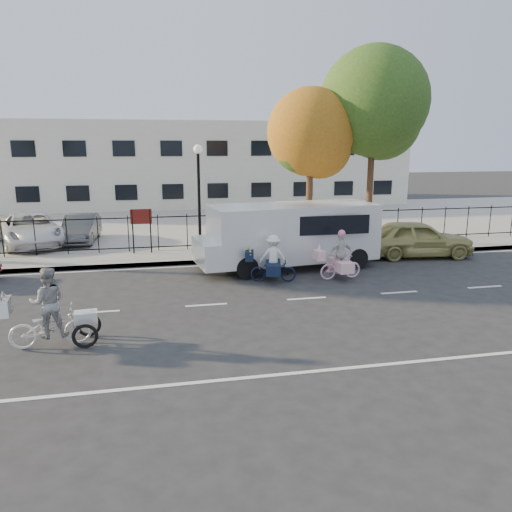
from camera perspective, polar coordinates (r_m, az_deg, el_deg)
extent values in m
plane|color=#333334|center=(14.41, -5.69, -5.61)|extent=(120.00, 120.00, 0.00)
cube|color=#A8A399|center=(19.23, -7.34, -0.73)|extent=(60.00, 0.10, 0.15)
cube|color=#A8A399|center=(20.25, -7.58, -0.05)|extent=(60.00, 2.20, 0.15)
cube|color=#A8A399|center=(28.99, -8.94, 3.77)|extent=(60.00, 15.60, 0.15)
cube|color=silver|center=(38.67, -9.90, 10.32)|extent=(34.00, 10.00, 6.00)
cylinder|color=black|center=(20.64, -6.51, 6.07)|extent=(0.12, 0.12, 4.00)
sphere|color=white|center=(20.50, -6.66, 12.05)|extent=(0.36, 0.36, 0.36)
cylinder|color=black|center=(20.72, -13.89, 2.73)|extent=(0.06, 0.06, 1.80)
cylinder|color=black|center=(20.70, -11.95, 2.82)|extent=(0.06, 0.06, 1.80)
cube|color=#59140F|center=(20.62, -13.00, 4.41)|extent=(0.85, 0.04, 0.60)
imported|color=silver|center=(12.33, -22.44, -7.49)|extent=(1.82, 0.78, 0.93)
imported|color=white|center=(12.15, -22.66, -4.95)|extent=(0.84, 0.69, 1.62)
cube|color=white|center=(12.28, -26.98, -5.21)|extent=(0.36, 0.59, 0.37)
cone|color=white|center=(12.33, -26.95, -3.94)|extent=(0.14, 0.14, 0.19)
cone|color=white|center=(12.10, -27.25, -4.27)|extent=(0.14, 0.14, 0.19)
torus|color=black|center=(12.00, -18.96, -8.66)|extent=(0.58, 0.14, 0.58)
torus|color=black|center=(12.67, -18.57, -7.48)|extent=(0.58, 0.14, 0.58)
cube|color=white|center=(12.22, -18.87, -6.61)|extent=(0.55, 0.41, 0.26)
imported|color=#FFC2DE|center=(17.18, 9.64, -1.17)|extent=(1.50, 0.52, 0.89)
imported|color=silver|center=(17.08, 9.69, 0.30)|extent=(0.84, 0.40, 1.40)
cube|color=beige|center=(16.75, 7.22, 0.11)|extent=(0.30, 0.51, 0.32)
cone|color=silver|center=(16.69, 7.25, 1.06)|extent=(0.11, 0.11, 0.28)
cube|color=beige|center=(17.17, 9.64, -1.03)|extent=(0.57, 1.19, 0.36)
sphere|color=pink|center=(16.95, 9.78, 2.56)|extent=(0.25, 0.25, 0.25)
imported|color=black|center=(16.65, 1.98, -1.60)|extent=(1.60, 0.86, 0.80)
imported|color=white|center=(16.54, 1.99, 0.05)|extent=(0.99, 0.71, 1.39)
cube|color=black|center=(16.55, -0.77, 0.04)|extent=(0.37, 0.53, 0.32)
cone|color=gold|center=(16.66, -0.87, 0.75)|extent=(0.11, 0.21, 0.29)
cone|color=gold|center=(16.36, -0.66, 0.53)|extent=(0.11, 0.21, 0.29)
cube|color=black|center=(16.63, 1.98, -1.31)|extent=(0.74, 1.23, 0.35)
cube|color=white|center=(18.40, 4.29, 2.77)|extent=(6.27, 2.96, 2.02)
cube|color=white|center=(17.89, -5.97, 0.62)|extent=(0.82, 2.24, 0.90)
cylinder|color=black|center=(17.19, -1.69, -1.17)|extent=(0.81, 0.38, 0.78)
cylinder|color=black|center=(19.08, -2.74, 0.23)|extent=(0.81, 0.38, 0.78)
cylinder|color=black|center=(18.39, 11.47, -0.49)|extent=(0.81, 0.38, 0.78)
cylinder|color=black|center=(20.17, 9.28, 0.77)|extent=(0.81, 0.38, 0.78)
imported|color=tan|center=(21.24, 17.87, 1.92)|extent=(4.62, 2.29, 1.51)
imported|color=white|center=(24.04, -24.41, 2.81)|extent=(3.86, 5.50, 1.40)
imported|color=#474A4E|center=(23.93, -19.39, 3.01)|extent=(1.49, 3.83, 1.24)
imported|color=#AFB2B7|center=(24.74, 1.64, 3.97)|extent=(2.60, 3.79, 1.20)
cylinder|color=#442D1D|center=(22.10, 6.09, 6.61)|extent=(0.28, 0.28, 4.37)
sphere|color=#9F6219|center=(21.98, 6.27, 13.91)|extent=(3.75, 3.75, 3.75)
sphere|color=#9F6219|center=(22.32, 7.32, 12.26)|extent=(2.75, 2.75, 2.75)
cylinder|color=#442D1D|center=(23.07, 12.89, 8.03)|extent=(0.28, 0.28, 5.50)
sphere|color=#385B1E|center=(23.07, 13.34, 16.82)|extent=(4.72, 4.72, 4.72)
sphere|color=#385B1E|center=(23.41, 14.18, 14.78)|extent=(3.46, 3.46, 3.46)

